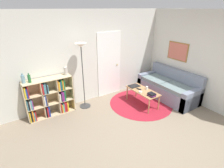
% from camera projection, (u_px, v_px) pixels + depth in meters
% --- Properties ---
extents(ground_plane, '(14.00, 14.00, 0.00)m').
position_uv_depth(ground_plane, '(144.00, 138.00, 3.82)').
color(ground_plane, gray).
extents(wall_back, '(7.71, 0.11, 2.60)m').
position_uv_depth(wall_back, '(94.00, 58.00, 5.07)').
color(wall_back, silver).
rests_on(wall_back, ground_plane).
extents(wall_right, '(0.08, 5.28, 2.60)m').
position_uv_depth(wall_right, '(180.00, 55.00, 5.35)').
color(wall_right, silver).
rests_on(wall_right, ground_plane).
extents(rug, '(1.84, 1.84, 0.01)m').
position_uv_depth(rug, '(141.00, 103.00, 5.22)').
color(rug, maroon).
rests_on(rug, ground_plane).
extents(bookshelf, '(1.19, 0.34, 1.02)m').
position_uv_depth(bookshelf, '(49.00, 98.00, 4.51)').
color(bookshelf, beige).
rests_on(bookshelf, ground_plane).
extents(floor_lamp, '(0.32, 0.32, 1.82)m').
position_uv_depth(floor_lamp, '(82.00, 57.00, 4.48)').
color(floor_lamp, '#333333').
rests_on(floor_lamp, ground_plane).
extents(couch, '(0.83, 1.89, 0.87)m').
position_uv_depth(couch, '(169.00, 88.00, 5.51)').
color(couch, gray).
rests_on(couch, ground_plane).
extents(coffee_table, '(0.45, 1.03, 0.46)m').
position_uv_depth(coffee_table, '(143.00, 92.00, 5.01)').
color(coffee_table, '#AD7F51').
rests_on(coffee_table, ground_plane).
extents(laptop, '(0.33, 0.24, 0.02)m').
position_uv_depth(laptop, '(134.00, 86.00, 5.23)').
color(laptop, black).
rests_on(laptop, coffee_table).
extents(bowl, '(0.10, 0.10, 0.04)m').
position_uv_depth(bowl, '(140.00, 92.00, 4.84)').
color(bowl, silver).
rests_on(bowl, coffee_table).
extents(book_stack_on_table, '(0.16, 0.20, 0.09)m').
position_uv_depth(book_stack_on_table, '(152.00, 95.00, 4.64)').
color(book_stack_on_table, black).
rests_on(book_stack_on_table, coffee_table).
extents(cup, '(0.07, 0.07, 0.09)m').
position_uv_depth(cup, '(147.00, 88.00, 5.02)').
color(cup, white).
rests_on(cup, coffee_table).
extents(remote, '(0.08, 0.15, 0.02)m').
position_uv_depth(remote, '(139.00, 89.00, 5.03)').
color(remote, black).
rests_on(remote, coffee_table).
extents(bottle_left, '(0.08, 0.08, 0.24)m').
position_uv_depth(bottle_left, '(23.00, 79.00, 4.02)').
color(bottle_left, '#6B93A3').
rests_on(bottle_left, bookshelf).
extents(bottle_middle, '(0.07, 0.07, 0.23)m').
position_uv_depth(bottle_middle, '(29.00, 79.00, 4.05)').
color(bottle_middle, '#236633').
rests_on(bottle_middle, bookshelf).
extents(vase_on_shelf, '(0.10, 0.10, 0.21)m').
position_uv_depth(vase_on_shelf, '(66.00, 71.00, 4.51)').
color(vase_on_shelf, '#B7B2A8').
rests_on(vase_on_shelf, bookshelf).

